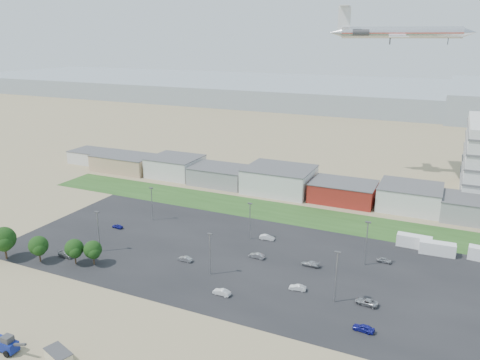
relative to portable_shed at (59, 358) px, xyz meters
The scene contains 31 objects.
ground 27.98m from the portable_shed, 74.20° to the left, with size 700.00×700.00×0.00m, color #837453.
parking_lot 48.58m from the portable_shed, 74.95° to the left, with size 120.00×50.00×0.01m, color black.
grass_strip 79.27m from the portable_shed, 84.49° to the left, with size 160.00×16.00×0.02m, color #25481B.
hills_backdrop 345.21m from the portable_shed, 82.07° to the left, with size 700.00×200.00×9.00m, color gray, non-canonical shape.
building_row 98.38m from the portable_shed, 95.48° to the left, with size 170.00×20.00×8.00m, color silver, non-canonical shape.
portable_shed is the anchor object (origin of this frame).
telehandler 10.75m from the portable_shed, behind, with size 7.60×2.53×3.17m, color navy, non-canonical shape.
box_trailer_a 84.73m from the portable_shed, 55.82° to the left, with size 8.25×2.58×3.09m, color silver, non-canonical shape.
box_trailer_b 86.39m from the portable_shed, 52.09° to the left, with size 8.22×2.57×3.08m, color silver, non-canonical shape.
tree_left 45.83m from the portable_shed, 149.91° to the left, with size 6.01×6.01×9.02m, color black, non-canonical shape.
tree_mid 40.13m from the portable_shed, 140.99° to the left, with size 4.79×4.79×7.19m, color black, non-canonical shape.
tree_right 36.04m from the portable_shed, 129.32° to the left, with size 4.59×4.59×6.88m, color black, non-canonical shape.
tree_near 34.84m from the portable_shed, 122.48° to the left, with size 4.42×4.42×6.63m, color black, non-canonical shape.
lightpole_front_l 41.85m from the portable_shed, 121.90° to the left, with size 1.22×0.51×10.38m, color slate, non-canonical shape.
lightpole_front_m 37.50m from the portable_shed, 77.60° to the left, with size 1.15×0.48×9.81m, color slate, non-canonical shape.
lightpole_front_r 51.48m from the portable_shed, 45.83° to the left, with size 1.29×0.54×10.94m, color slate, non-canonical shape.
lightpole_back_l 61.96m from the portable_shed, 110.96° to the left, with size 1.15×0.48×9.81m, color slate, non-canonical shape.
lightpole_back_m 58.18m from the portable_shed, 81.71° to the left, with size 1.16×0.48×9.88m, color slate, non-canonical shape.
lightpole_back_r 67.35m from the portable_shed, 55.32° to the left, with size 1.26×0.52×10.70m, color slate, non-canonical shape.
airliner 142.51m from the portable_shed, 75.73° to the left, with size 48.05×32.76×14.20m, color silver, non-canonical shape.
parked_car_0 56.66m from the portable_shed, 42.67° to the left, with size 2.03×4.41×1.22m, color #A5A5AA.
parked_car_1 47.05m from the portable_shed, 54.00° to the left, with size 1.23×3.52×1.16m, color silver.
parked_car_2 51.91m from the portable_shed, 34.51° to the left, with size 1.55×3.85×1.31m, color navy.
parked_car_4 39.54m from the portable_shed, 90.56° to the left, with size 1.24×3.57×1.17m, color #A5A5AA.
parked_car_5 56.03m from the portable_shed, 119.46° to the left, with size 1.31×3.25×1.11m, color navy.
parked_car_7 50.17m from the portable_shed, 73.45° to the left, with size 1.33×3.80×1.25m, color #A5A5AA.
parked_car_8 72.02m from the portable_shed, 54.17° to the left, with size 1.37×3.41×1.16m, color #A5A5AA.
parked_car_10 40.28m from the portable_shed, 132.74° to the left, with size 1.79×4.39×1.27m, color #595B5E.
parked_car_11 60.19m from the portable_shed, 77.89° to the left, with size 1.36×3.90×1.29m, color silver.
parked_car_12 56.30m from the portable_shed, 61.37° to the left, with size 1.72×4.23×1.23m, color #A5A5AA.
parked_car_13 32.99m from the portable_shed, 64.56° to the left, with size 1.32×3.79×1.25m, color silver.
Camera 1 is at (45.16, -72.10, 50.52)m, focal length 35.00 mm.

